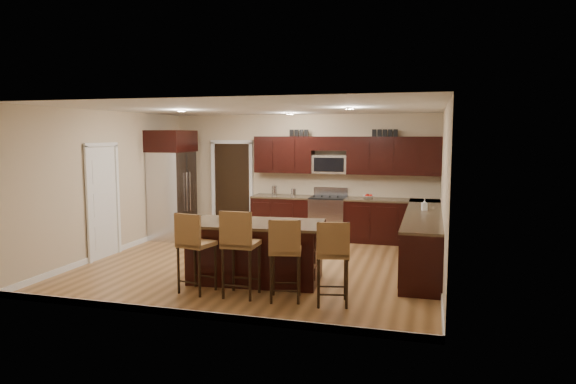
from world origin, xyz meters
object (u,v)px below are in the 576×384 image
(island, at_px, (256,253))
(stool_extra, at_px, (333,253))
(stool_right, at_px, (285,250))
(refrigerator, at_px, (172,184))
(stool_mid, at_px, (239,243))
(stool_left, at_px, (194,243))
(range, at_px, (328,218))

(island, xyz_separation_m, stool_extra, (1.37, -0.85, 0.28))
(stool_extra, bearing_deg, island, 135.70)
(stool_extra, bearing_deg, stool_right, 167.46)
(refrigerator, bearing_deg, island, -42.74)
(stool_mid, relative_size, refrigerator, 0.52)
(island, distance_m, stool_left, 1.10)
(stool_extra, bearing_deg, stool_mid, 167.76)
(stool_mid, height_order, refrigerator, refrigerator)
(stool_mid, bearing_deg, stool_right, 0.08)
(range, height_order, stool_left, stool_left)
(stool_right, xyz_separation_m, stool_extra, (0.65, 0.00, 0.00))
(stool_mid, bearing_deg, stool_extra, -0.22)
(range, height_order, stool_mid, stool_mid)
(range, distance_m, refrigerator, 3.47)
(island, xyz_separation_m, stool_mid, (0.06, -0.85, 0.34))
(range, bearing_deg, stool_mid, -95.40)
(range, xyz_separation_m, island, (-0.46, -3.42, -0.04))
(range, height_order, stool_extra, stool_extra)
(range, height_order, stool_right, stool_right)
(range, xyz_separation_m, stool_mid, (-0.40, -4.27, 0.30))
(range, relative_size, island, 0.52)
(stool_mid, bearing_deg, island, 93.36)
(island, height_order, stool_right, stool_right)
(stool_left, relative_size, stool_mid, 0.95)
(range, height_order, island, range)
(range, xyz_separation_m, stool_extra, (0.91, -4.26, 0.24))
(range, bearing_deg, stool_right, -86.57)
(stool_left, distance_m, stool_mid, 0.70)
(refrigerator, relative_size, stool_extra, 2.06)
(island, relative_size, stool_right, 1.87)
(stool_right, bearing_deg, stool_left, 167.52)
(range, xyz_separation_m, stool_right, (0.26, -4.26, 0.24))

